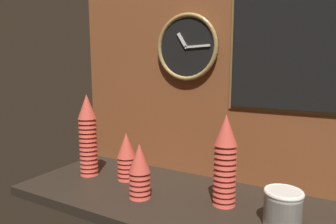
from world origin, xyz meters
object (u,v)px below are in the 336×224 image
object	(u,v)px
cup_stack_center_right	(225,160)
cup_stack_center_left	(140,171)
menu_board	(291,48)
cup_stack_left	(127,156)
bowl_stack_right	(283,207)
wall_clock	(187,47)
cup_stack_far_left	(87,135)

from	to	relation	value
cup_stack_center_right	cup_stack_center_left	xyz separation A→B (cm)	(-31.48, -10.43, -6.35)
cup_stack_center_right	menu_board	size ratio (longest dim) A/B	0.69
cup_stack_left	bowl_stack_right	distance (cm)	70.08
cup_stack_center_left	wall_clock	xyz separation A→B (cm)	(4.63, 32.62, 49.52)
cup_stack_center_right	cup_stack_left	bearing A→B (deg)	176.97
cup_stack_left	cup_stack_far_left	xyz separation A→B (cm)	(-19.68, -4.27, 8.46)
cup_stack_far_left	wall_clock	bearing A→B (deg)	30.60
cup_stack_center_right	wall_clock	bearing A→B (deg)	140.43
bowl_stack_right	menu_board	distance (cm)	59.88
bowl_stack_right	wall_clock	size ratio (longest dim) A/B	0.41
cup_stack_center_left	cup_stack_far_left	bearing A→B (deg)	166.37
cup_stack_left	wall_clock	world-z (taller)	wall_clock
cup_stack_center_right	cup_stack_far_left	bearing A→B (deg)	-178.51
cup_stack_center_right	bowl_stack_right	world-z (taller)	cup_stack_center_right
cup_stack_far_left	menu_board	distance (cm)	97.10
cup_stack_center_right	cup_stack_center_left	bearing A→B (deg)	-161.66
cup_stack_center_left	wall_clock	bearing A→B (deg)	81.91
cup_stack_left	bowl_stack_right	world-z (taller)	cup_stack_left
menu_board	bowl_stack_right	bearing A→B (deg)	-82.10
bowl_stack_right	menu_board	size ratio (longest dim) A/B	0.25
cup_stack_center_right	cup_stack_center_left	distance (cm)	33.76
bowl_stack_right	cup_stack_center_left	bearing A→B (deg)	-174.68
cup_stack_left	bowl_stack_right	size ratio (longest dim) A/B	1.76
cup_stack_left	cup_stack_center_left	xyz separation A→B (cm)	(16.15, -12.95, 0.00)
cup_stack_center_left	bowl_stack_right	xyz separation A→B (cm)	(53.32, 4.96, -4.59)
cup_stack_far_left	cup_stack_center_right	bearing A→B (deg)	1.49
cup_stack_center_left	menu_board	bearing A→B (deg)	34.17
cup_stack_center_left	menu_board	world-z (taller)	menu_board
cup_stack_left	menu_board	distance (cm)	83.72
bowl_stack_right	wall_clock	world-z (taller)	wall_clock
cup_stack_center_right	bowl_stack_right	distance (cm)	25.03
cup_stack_left	cup_stack_center_right	world-z (taller)	cup_stack_center_right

